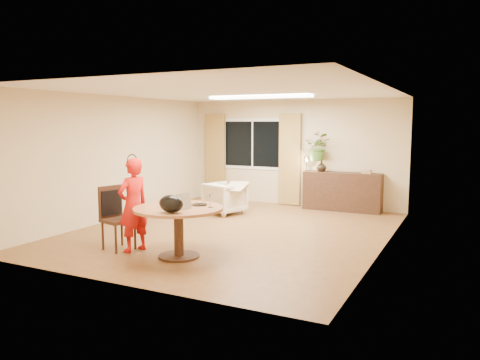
{
  "coord_description": "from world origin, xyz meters",
  "views": [
    {
      "loc": [
        3.95,
        -7.69,
        2.03
      ],
      "look_at": [
        0.24,
        -0.2,
        1.01
      ],
      "focal_mm": 35.0,
      "sensor_mm": 36.0,
      "label": 1
    }
  ],
  "objects_px": {
    "armchair": "(225,198)",
    "sideboard": "(342,192)",
    "child": "(133,205)",
    "dining_table": "(179,218)",
    "dining_chair": "(118,218)"
  },
  "relations": [
    {
      "from": "dining_chair",
      "to": "armchair",
      "type": "xyz_separation_m",
      "value": [
        0.11,
        3.43,
        -0.16
      ]
    },
    {
      "from": "child",
      "to": "sideboard",
      "type": "distance_m",
      "value": 5.37
    },
    {
      "from": "dining_table",
      "to": "armchair",
      "type": "height_order",
      "value": "dining_table"
    },
    {
      "from": "armchair",
      "to": "sideboard",
      "type": "bearing_deg",
      "value": -127.0
    },
    {
      "from": "armchair",
      "to": "sideboard",
      "type": "relative_size",
      "value": 0.43
    },
    {
      "from": "dining_chair",
      "to": "child",
      "type": "distance_m",
      "value": 0.37
    },
    {
      "from": "sideboard",
      "to": "dining_table",
      "type": "bearing_deg",
      "value": -104.51
    },
    {
      "from": "dining_chair",
      "to": "armchair",
      "type": "relative_size",
      "value": 1.32
    },
    {
      "from": "dining_table",
      "to": "child",
      "type": "height_order",
      "value": "child"
    },
    {
      "from": "child",
      "to": "armchair",
      "type": "bearing_deg",
      "value": -162.35
    },
    {
      "from": "dining_table",
      "to": "dining_chair",
      "type": "distance_m",
      "value": 1.12
    },
    {
      "from": "dining_table",
      "to": "child",
      "type": "bearing_deg",
      "value": -177.74
    },
    {
      "from": "sideboard",
      "to": "child",
      "type": "bearing_deg",
      "value": -113.03
    },
    {
      "from": "dining_chair",
      "to": "sideboard",
      "type": "height_order",
      "value": "dining_chair"
    },
    {
      "from": "child",
      "to": "sideboard",
      "type": "relative_size",
      "value": 0.83
    }
  ]
}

